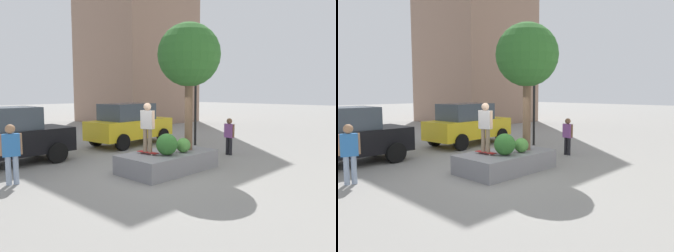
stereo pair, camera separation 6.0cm
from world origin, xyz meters
TOP-DOWN VIEW (x-y plane):
  - ground_plane at (0.00, 0.00)m, footprint 120.00×120.00m
  - planter_ledge at (0.56, -0.17)m, footprint 3.28×1.85m
  - plaza_tree at (1.41, -0.36)m, footprint 2.18×2.18m
  - boxwood_shrub at (0.92, -0.54)m, footprint 0.49×0.49m
  - hedge_clump at (0.19, -0.47)m, footprint 0.71×0.71m
  - skateboard at (-0.14, 0.09)m, footprint 0.27×0.81m
  - skateboarder at (-0.14, 0.09)m, footprint 0.28×0.54m
  - sedan_parked at (-3.03, 4.59)m, footprint 4.61×2.22m
  - taxi_cab at (3.11, 4.98)m, footprint 4.65×2.43m
  - traffic_light_corner at (5.30, 2.49)m, footprint 0.37×0.37m
  - pedestrian_crossing at (4.34, -0.15)m, footprint 0.24×0.53m
  - bystander_watching at (-3.77, 1.93)m, footprint 0.58×0.33m
  - brick_midrise at (12.00, 14.78)m, footprint 7.84×8.34m

SIDE VIEW (x-z plane):
  - ground_plane at x=0.00m, z-range 0.00..0.00m
  - planter_ledge at x=0.56m, z-range 0.00..0.63m
  - skateboard at x=-0.14m, z-range 0.65..0.72m
  - boxwood_shrub at x=0.92m, z-range 0.63..1.12m
  - pedestrian_crossing at x=4.34m, z-range 0.12..1.69m
  - hedge_clump at x=0.19m, z-range 0.63..1.34m
  - bystander_watching at x=-3.77m, z-range 0.14..1.90m
  - taxi_cab at x=3.11m, z-range 0.02..2.11m
  - sedan_parked at x=-3.03m, z-range 0.02..2.14m
  - skateboarder at x=-0.14m, z-range 0.83..2.45m
  - traffic_light_corner at x=5.30m, z-range 0.81..5.22m
  - plaza_tree at x=1.41m, z-range 1.71..6.12m
  - brick_midrise at x=12.00m, z-range 0.00..20.65m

